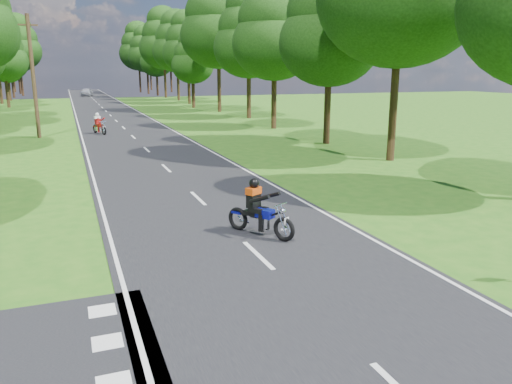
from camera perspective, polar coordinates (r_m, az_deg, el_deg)
name	(u,v)px	position (r m, az deg, el deg)	size (l,w,h in m)	color
ground	(292,288)	(10.66, 4.13, -10.89)	(160.00, 160.00, 0.00)	#275F15
main_road	(106,111)	(59.10, -16.77, 8.84)	(7.00, 140.00, 0.02)	black
road_markings	(106,112)	(57.22, -16.77, 8.71)	(7.40, 140.00, 0.01)	silver
treeline	(107,40)	(69.18, -16.68, 16.32)	(40.00, 115.35, 14.78)	black
telegraph_pole	(33,76)	(36.84, -24.11, 11.99)	(1.20, 0.26, 8.00)	#382616
rider_near_blue	(260,207)	(13.56, 0.49, -1.77)	(0.63, 1.90, 1.59)	#0C1085
rider_far_red	(99,123)	(37.57, -17.50, 7.49)	(0.60, 1.81, 1.50)	#9E160C
distant_car	(87,92)	(95.70, -18.79, 10.77)	(1.67, 4.15, 1.41)	silver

